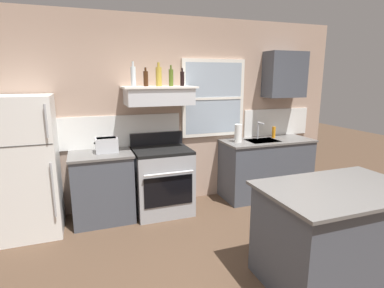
{
  "coord_description": "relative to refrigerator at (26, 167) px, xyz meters",
  "views": [
    {
      "loc": [
        -1.24,
        -2.08,
        1.87
      ],
      "look_at": [
        -0.05,
        1.2,
        1.1
      ],
      "focal_mm": 28.6,
      "sensor_mm": 36.0,
      "label": 1
    }
  ],
  "objects": [
    {
      "name": "stove_range",
      "position": [
        1.65,
        0.02,
        -0.37
      ],
      "size": [
        0.76,
        0.69,
        1.09
      ],
      "color": "#9EA0A5",
      "rests_on": "ground_plane"
    },
    {
      "name": "bottle_clear_tall",
      "position": [
        1.31,
        0.08,
        1.04
      ],
      "size": [
        0.06,
        0.06,
        0.31
      ],
      "color": "silver",
      "rests_on": "range_hood_shelf"
    },
    {
      "name": "refrigerator",
      "position": [
        0.0,
        0.0,
        0.0
      ],
      "size": [
        0.7,
        0.72,
        1.67
      ],
      "color": "white",
      "rests_on": "ground_plane"
    },
    {
      "name": "kitchen_island",
      "position": [
        2.78,
        -1.96,
        -0.38
      ],
      "size": [
        1.4,
        0.9,
        0.91
      ],
      "color": "#474C56",
      "rests_on": "ground_plane"
    },
    {
      "name": "upper_cabinet_right",
      "position": [
        3.7,
        0.2,
        1.07
      ],
      "size": [
        0.64,
        0.32,
        0.7
      ],
      "color": "#474C56"
    },
    {
      "name": "dish_soap_bottle",
      "position": [
        3.53,
        0.16,
        0.17
      ],
      "size": [
        0.06,
        0.06,
        0.18
      ],
      "primitive_type": "cylinder",
      "color": "orange",
      "rests_on": "counter_right_with_sink"
    },
    {
      "name": "back_wall",
      "position": [
        1.93,
        0.39,
        0.52
      ],
      "size": [
        5.4,
        0.11,
        2.7
      ],
      "color": "tan",
      "rests_on": "ground_plane"
    },
    {
      "name": "paper_towel_roll",
      "position": [
        2.84,
        0.06,
        0.21
      ],
      "size": [
        0.11,
        0.11,
        0.27
      ],
      "primitive_type": "cylinder",
      "color": "white",
      "rests_on": "counter_right_with_sink"
    },
    {
      "name": "range_hood_shelf",
      "position": [
        1.65,
        0.12,
        0.79
      ],
      "size": [
        0.96,
        0.52,
        0.24
      ],
      "color": "silver"
    },
    {
      "name": "toaster",
      "position": [
        0.94,
        0.09,
        0.18
      ],
      "size": [
        0.3,
        0.2,
        0.19
      ],
      "color": "silver",
      "rests_on": "counter_left_of_stove"
    },
    {
      "name": "bottle_champagne_gold_foil",
      "position": [
        1.66,
        0.12,
        1.04
      ],
      "size": [
        0.08,
        0.08,
        0.31
      ],
      "color": "#B29333",
      "rests_on": "range_hood_shelf"
    },
    {
      "name": "bottle_brown_stout",
      "position": [
        1.49,
        0.15,
        1.01
      ],
      "size": [
        0.06,
        0.06,
        0.24
      ],
      "color": "#381E0F",
      "rests_on": "range_hood_shelf"
    },
    {
      "name": "bottle_balsamic_dark",
      "position": [
        1.98,
        0.11,
        1.01
      ],
      "size": [
        0.06,
        0.06,
        0.24
      ],
      "color": "black",
      "rests_on": "range_hood_shelf"
    },
    {
      "name": "sink_faucet",
      "position": [
        3.25,
        0.16,
        0.25
      ],
      "size": [
        0.03,
        0.17,
        0.28
      ],
      "color": "silver",
      "rests_on": "counter_right_with_sink"
    },
    {
      "name": "counter_left_of_stove",
      "position": [
        0.85,
        0.06,
        -0.38
      ],
      "size": [
        0.79,
        0.63,
        0.91
      ],
      "color": "#474C56",
      "rests_on": "ground_plane"
    },
    {
      "name": "counter_right_with_sink",
      "position": [
        3.35,
        0.06,
        -0.38
      ],
      "size": [
        1.43,
        0.63,
        0.91
      ],
      "color": "#474C56",
      "rests_on": "ground_plane"
    },
    {
      "name": "bottle_olive_oil_square",
      "position": [
        1.82,
        0.1,
        1.03
      ],
      "size": [
        0.06,
        0.06,
        0.27
      ],
      "color": "#4C601E",
      "rests_on": "range_hood_shelf"
    }
  ]
}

